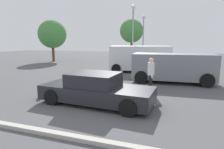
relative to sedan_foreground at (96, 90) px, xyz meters
name	(u,v)px	position (x,y,z in m)	size (l,w,h in m)	color
ground_plane	(97,103)	(0.03, 0.02, -0.59)	(80.00, 80.00, 0.00)	#515154
sedan_foreground	(96,90)	(0.00, 0.00, 0.00)	(4.76, 2.10, 1.29)	#232328
dog	(42,92)	(-2.78, 0.07, -0.35)	(0.44, 0.59, 0.40)	olive
van_white	(140,58)	(0.16, 8.97, 0.59)	(5.31, 3.02, 2.19)	white
suv_dark	(173,67)	(2.92, 5.39, 0.41)	(4.99, 2.38, 1.81)	gray
pedestrian	(151,72)	(1.90, 2.63, 0.46)	(0.38, 0.53, 1.75)	black
parking_curb	(55,134)	(0.03, -2.89, -0.53)	(9.53, 0.20, 0.12)	#B7B2A8
light_post_near	(133,25)	(-1.16, 12.12, 3.59)	(0.44, 0.44, 6.13)	gray
light_post_mid	(143,30)	(-1.16, 18.54, 3.49)	(0.44, 0.44, 5.95)	gray
tree_back_left	(132,31)	(-3.72, 22.73, 3.64)	(3.70, 3.70, 6.10)	brown
tree_back_center	(52,34)	(-12.25, 14.12, 2.92)	(3.62, 3.62, 5.34)	brown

